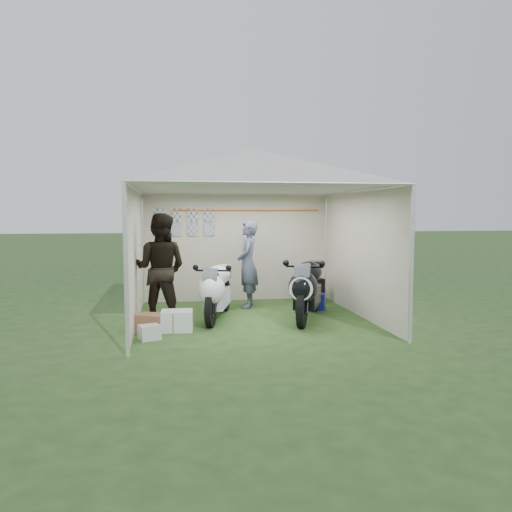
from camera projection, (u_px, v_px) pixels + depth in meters
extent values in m
plane|color=#254119|center=(252.00, 319.00, 8.90)|extent=(80.00, 80.00, 0.00)
cylinder|color=silver|center=(126.00, 270.00, 6.50)|extent=(0.06, 0.06, 2.30)
cylinder|color=silver|center=(412.00, 265.00, 7.17)|extent=(0.06, 0.06, 2.30)
cylinder|color=silver|center=(142.00, 249.00, 10.42)|extent=(0.06, 0.06, 2.30)
cylinder|color=silver|center=(326.00, 246.00, 11.10)|extent=(0.06, 0.06, 2.30)
cube|color=beige|center=(237.00, 247.00, 10.76)|extent=(4.00, 0.02, 2.30)
cube|color=beige|center=(136.00, 257.00, 8.46)|extent=(0.02, 4.00, 2.30)
cube|color=beige|center=(360.00, 254.00, 9.14)|extent=(0.02, 4.00, 2.30)
pyramid|color=silver|center=(252.00, 169.00, 8.67)|extent=(5.66, 5.66, 0.70)
cube|color=#99A5B7|center=(159.00, 215.00, 10.40)|extent=(0.22, 0.02, 0.28)
cube|color=#99A5B7|center=(176.00, 215.00, 10.46)|extent=(0.22, 0.02, 0.28)
cube|color=#99A5B7|center=(193.00, 215.00, 10.52)|extent=(0.22, 0.01, 0.28)
cube|color=#99A5B7|center=(209.00, 215.00, 10.58)|extent=(0.22, 0.01, 0.28)
cube|color=#99A5B7|center=(159.00, 229.00, 10.43)|extent=(0.22, 0.02, 0.28)
cube|color=#99A5B7|center=(176.00, 229.00, 10.49)|extent=(0.22, 0.01, 0.28)
cube|color=#99A5B7|center=(193.00, 229.00, 10.55)|extent=(0.22, 0.02, 0.28)
cube|color=#99A5B7|center=(209.00, 229.00, 10.61)|extent=(0.22, 0.01, 0.28)
cylinder|color=#D8590C|center=(246.00, 210.00, 10.70)|extent=(3.20, 0.02, 0.02)
cylinder|color=black|center=(211.00, 309.00, 8.25)|extent=(0.26, 0.61, 0.60)
cylinder|color=black|center=(224.00, 296.00, 9.64)|extent=(0.30, 0.62, 0.60)
cube|color=white|center=(217.00, 298.00, 8.89)|extent=(0.58, 1.01, 0.30)
ellipsoid|color=white|center=(212.00, 289.00, 8.32)|extent=(0.59, 0.70, 0.50)
ellipsoid|color=white|center=(218.00, 275.00, 8.95)|extent=(0.59, 0.71, 0.35)
cube|color=black|center=(222.00, 276.00, 9.36)|extent=(0.41, 0.65, 0.14)
cube|color=white|center=(225.00, 269.00, 9.68)|extent=(0.29, 0.35, 0.18)
cube|color=black|center=(221.00, 285.00, 9.27)|extent=(0.24, 0.56, 0.10)
cube|color=#3F474C|center=(210.00, 275.00, 8.18)|extent=(0.27, 0.20, 0.21)
cylinder|color=black|center=(302.00, 309.00, 8.20)|extent=(0.36, 0.64, 0.65)
cylinder|color=black|center=(313.00, 294.00, 9.67)|extent=(0.41, 0.66, 0.65)
cube|color=black|center=(308.00, 296.00, 8.88)|extent=(0.74, 1.09, 0.32)
ellipsoid|color=black|center=(303.00, 287.00, 8.28)|extent=(0.70, 0.79, 0.54)
ellipsoid|color=black|center=(309.00, 272.00, 8.94)|extent=(0.70, 0.80, 0.38)
cube|color=black|center=(312.00, 273.00, 9.37)|extent=(0.51, 0.71, 0.15)
cube|color=black|center=(314.00, 266.00, 9.70)|extent=(0.35, 0.39, 0.19)
cube|color=maroon|center=(311.00, 283.00, 9.28)|extent=(0.33, 0.59, 0.11)
cube|color=#3F474C|center=(302.00, 271.00, 8.13)|extent=(0.30, 0.25, 0.23)
cylinder|color=white|center=(301.00, 289.00, 8.05)|extent=(0.37, 0.17, 0.39)
cube|color=#2327C4|center=(314.00, 301.00, 9.79)|extent=(0.50, 0.42, 0.32)
imported|color=black|center=(160.00, 269.00, 8.52)|extent=(1.10, 0.98, 1.89)
imported|color=slate|center=(248.00, 264.00, 9.98)|extent=(0.55, 0.71, 1.74)
cube|color=black|center=(309.00, 290.00, 10.54)|extent=(0.61, 0.54, 0.52)
cube|color=silver|center=(177.00, 321.00, 8.02)|extent=(0.52, 0.41, 0.33)
cube|color=olive|center=(179.00, 321.00, 8.05)|extent=(0.45, 0.45, 0.31)
cube|color=#B0B4B9|center=(149.00, 332.00, 7.46)|extent=(0.37, 0.34, 0.22)
cube|color=brown|center=(151.00, 323.00, 7.96)|extent=(0.52, 0.46, 0.29)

